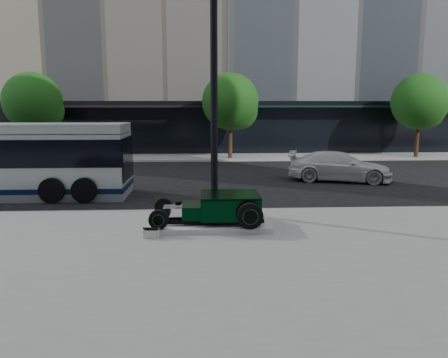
{
  "coord_description": "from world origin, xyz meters",
  "views": [
    {
      "loc": [
        -0.91,
        -16.6,
        3.58
      ],
      "look_at": [
        -0.19,
        -2.28,
        1.2
      ],
      "focal_mm": 35.0,
      "sensor_mm": 36.0,
      "label": 1
    }
  ],
  "objects": [
    {
      "name": "info_plaque",
      "position": [
        -2.29,
        -5.23,
        0.24
      ],
      "size": [
        0.43,
        0.34,
        0.31
      ],
      "color": "silver",
      "rests_on": "sidewalk_near"
    },
    {
      "name": "display_plinth",
      "position": [
        -0.67,
        -4.19,
        0.2
      ],
      "size": [
        3.4,
        1.8,
        0.15
      ],
      "primitive_type": "cube",
      "color": "silver",
      "rests_on": "sidewalk_near"
    },
    {
      "name": "ground",
      "position": [
        0.0,
        0.0,
        0.0
      ],
      "size": [
        120.0,
        120.0,
        0.0
      ],
      "primitive_type": "plane",
      "color": "black",
      "rests_on": "ground"
    },
    {
      "name": "sidewalk_near",
      "position": [
        0.0,
        -10.5,
        0.06
      ],
      "size": [
        70.0,
        17.0,
        0.12
      ],
      "primitive_type": "cube",
      "color": "gray",
      "rests_on": "ground"
    },
    {
      "name": "sidewalk_far",
      "position": [
        0.0,
        14.0,
        0.06
      ],
      "size": [
        70.0,
        4.0,
        0.12
      ],
      "primitive_type": "cube",
      "color": "gray",
      "rests_on": "ground"
    },
    {
      "name": "white_sedan",
      "position": [
        5.76,
        4.11,
        0.71
      ],
      "size": [
        5.26,
        3.26,
        1.42
      ],
      "primitive_type": "imported",
      "rotation": [
        0.0,
        0.0,
        1.29
      ],
      "color": "silver",
      "rests_on": "ground"
    },
    {
      "name": "street_trees",
      "position": [
        1.15,
        13.07,
        3.77
      ],
      "size": [
        29.8,
        3.8,
        5.7
      ],
      "color": "black",
      "rests_on": "sidewalk_far"
    },
    {
      "name": "lamppost",
      "position": [
        -0.52,
        -2.36,
        3.71
      ],
      "size": [
        0.43,
        0.43,
        7.78
      ],
      "color": "black",
      "rests_on": "sidewalk_near"
    },
    {
      "name": "hot_rod",
      "position": [
        -0.33,
        -4.19,
        0.7
      ],
      "size": [
        3.22,
        2.0,
        0.81
      ],
      "color": "black",
      "rests_on": "display_plinth"
    }
  ]
}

